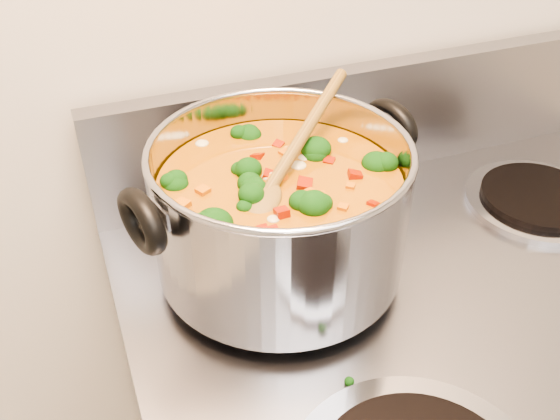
# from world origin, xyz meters

# --- Properties ---
(stockpot) EXTENTS (0.34, 0.28, 0.17)m
(stockpot) POSITION_xyz_m (-0.14, 1.31, 1.01)
(stockpot) COLOR #A2A2AA
(stockpot) RESTS_ON electric_range
(wooden_spoon) EXTENTS (0.20, 0.19, 0.08)m
(wooden_spoon) POSITION_xyz_m (-0.13, 1.31, 1.06)
(wooden_spoon) COLOR brown
(wooden_spoon) RESTS_ON stockpot
(cooktop_crumbs) EXTENTS (0.21, 0.10, 0.01)m
(cooktop_crumbs) POSITION_xyz_m (-0.11, 1.10, 0.92)
(cooktop_crumbs) COLOR black
(cooktop_crumbs) RESTS_ON electric_range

